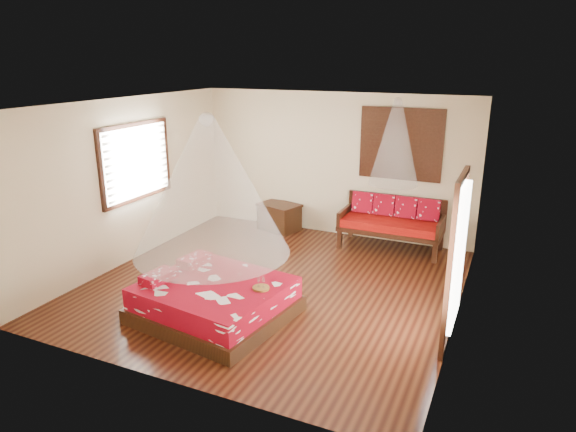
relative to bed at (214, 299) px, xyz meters
name	(u,v)px	position (x,y,z in m)	size (l,w,h in m)	color
room	(273,199)	(0.29, 1.26, 1.15)	(5.54, 5.54, 2.84)	black
bed	(214,299)	(0.00, 0.00, 0.00)	(2.13, 1.98, 0.63)	black
daybed	(392,221)	(1.58, 3.65, 0.27)	(1.86, 0.83, 0.96)	black
storage_chest	(279,217)	(-0.76, 3.71, 0.03)	(0.94, 0.79, 0.55)	black
shutter_panel	(401,144)	(1.58, 3.98, 1.65)	(1.52, 0.06, 1.32)	black
window_left	(136,162)	(-2.41, 1.46, 1.45)	(0.10, 1.74, 1.34)	black
glazed_door	(454,262)	(3.01, 0.66, 0.82)	(0.08, 1.02, 2.16)	black
wine_tray	(261,286)	(0.68, 0.09, 0.30)	(0.23, 0.23, 0.19)	brown
mosquito_net_main	(210,186)	(0.01, 0.00, 1.60)	(2.05, 2.05, 1.80)	white
mosquito_net_daybed	(395,142)	(1.58, 3.51, 1.75)	(0.87, 0.87, 1.50)	white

